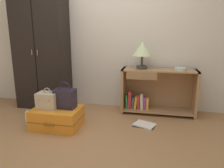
# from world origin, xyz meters

# --- Properties ---
(ground_plane) EXTENTS (9.00, 9.00, 0.00)m
(ground_plane) POSITION_xyz_m (0.00, 0.00, 0.00)
(ground_plane) COLOR #9E7047
(back_wall) EXTENTS (6.40, 0.10, 2.60)m
(back_wall) POSITION_xyz_m (0.00, 1.50, 1.30)
(back_wall) COLOR beige
(back_wall) RESTS_ON ground_plane
(wardrobe) EXTENTS (0.88, 0.47, 1.98)m
(wardrobe) POSITION_xyz_m (-1.13, 1.20, 0.99)
(wardrobe) COLOR black
(wardrobe) RESTS_ON ground_plane
(bookshelf) EXTENTS (1.19, 0.39, 0.74)m
(bookshelf) POSITION_xyz_m (0.83, 1.26, 0.37)
(bookshelf) COLOR #A37A51
(bookshelf) RESTS_ON ground_plane
(table_lamp) EXTENTS (0.30, 0.30, 0.43)m
(table_lamp) POSITION_xyz_m (0.60, 1.23, 1.04)
(table_lamp) COLOR #3D3838
(table_lamp) RESTS_ON bookshelf
(bowl) EXTENTS (0.17, 0.17, 0.04)m
(bowl) POSITION_xyz_m (1.19, 1.21, 0.76)
(bowl) COLOR silver
(bowl) RESTS_ON bookshelf
(suitcase_large) EXTENTS (0.66, 0.50, 0.28)m
(suitcase_large) POSITION_xyz_m (-0.51, 0.40, 0.14)
(suitcase_large) COLOR orange
(suitcase_large) RESTS_ON ground_plane
(train_case) EXTENTS (0.28, 0.22, 0.30)m
(train_case) POSITION_xyz_m (-0.63, 0.38, 0.39)
(train_case) COLOR #B7A88E
(train_case) RESTS_ON suitcase_large
(handbag) EXTENTS (0.29, 0.18, 0.38)m
(handbag) POSITION_xyz_m (-0.40, 0.45, 0.42)
(handbag) COLOR #231E2D
(handbag) RESTS_ON suitcase_large
(bottle) EXTENTS (0.07, 0.07, 0.18)m
(bottle) POSITION_xyz_m (-1.01, 0.44, 0.08)
(bottle) COLOR white
(bottle) RESTS_ON ground_plane
(open_book_on_floor) EXTENTS (0.35, 0.32, 0.02)m
(open_book_on_floor) POSITION_xyz_m (0.70, 0.70, 0.01)
(open_book_on_floor) COLOR white
(open_book_on_floor) RESTS_ON ground_plane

